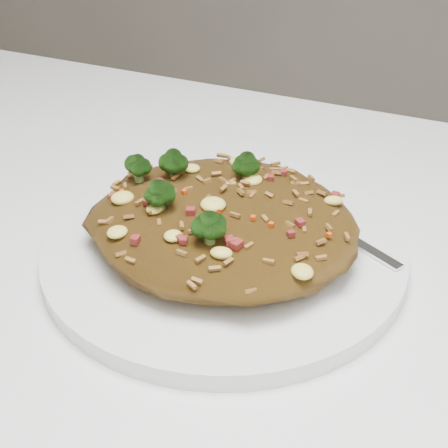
{
  "coord_description": "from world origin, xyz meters",
  "views": [
    {
      "loc": [
        0.25,
        -0.27,
        1.03
      ],
      "look_at": [
        0.09,
        0.08,
        0.78
      ],
      "focal_mm": 50.0,
      "sensor_mm": 36.0,
      "label": 1
    }
  ],
  "objects_px": {
    "plate": "(224,248)",
    "fork": "(325,223)",
    "fried_rice": "(223,212)",
    "dining_table": "(78,369)"
  },
  "relations": [
    {
      "from": "plate",
      "to": "fork",
      "type": "height_order",
      "value": "fork"
    },
    {
      "from": "fried_rice",
      "to": "fork",
      "type": "height_order",
      "value": "fried_rice"
    },
    {
      "from": "dining_table",
      "to": "fried_rice",
      "type": "xyz_separation_m",
      "value": [
        0.09,
        0.08,
        0.13
      ]
    },
    {
      "from": "dining_table",
      "to": "fork",
      "type": "distance_m",
      "value": 0.23
    },
    {
      "from": "plate",
      "to": "fried_rice",
      "type": "distance_m",
      "value": 0.03
    },
    {
      "from": "plate",
      "to": "fried_rice",
      "type": "bearing_deg",
      "value": -178.56
    },
    {
      "from": "dining_table",
      "to": "plate",
      "type": "distance_m",
      "value": 0.16
    },
    {
      "from": "dining_table",
      "to": "plate",
      "type": "height_order",
      "value": "plate"
    },
    {
      "from": "fork",
      "to": "plate",
      "type": "bearing_deg",
      "value": -112.77
    },
    {
      "from": "plate",
      "to": "fried_rice",
      "type": "relative_size",
      "value": 1.34
    }
  ]
}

